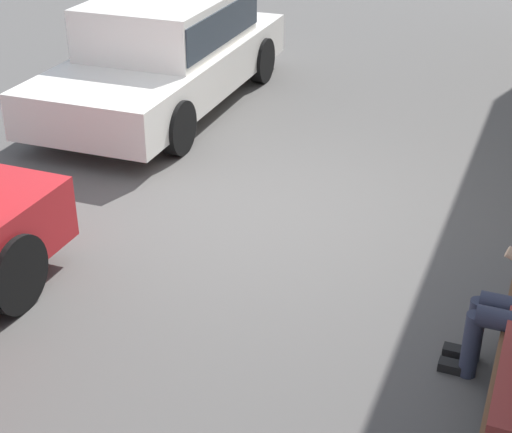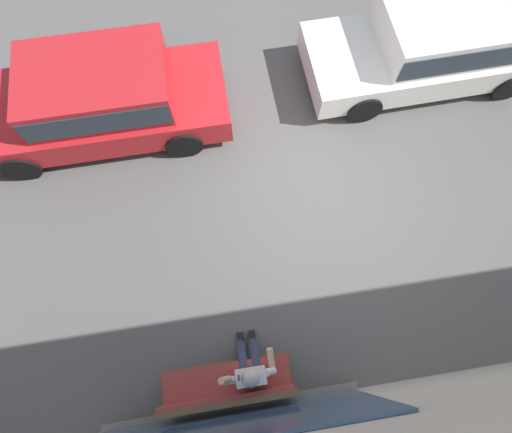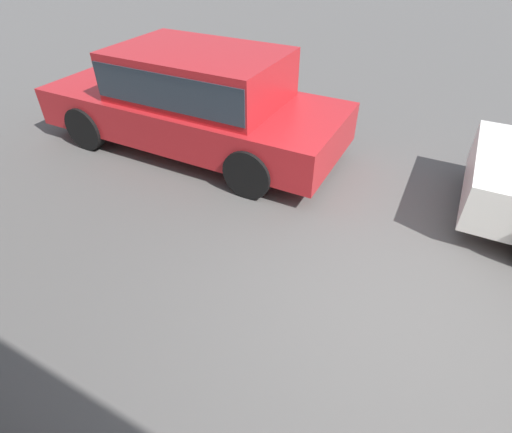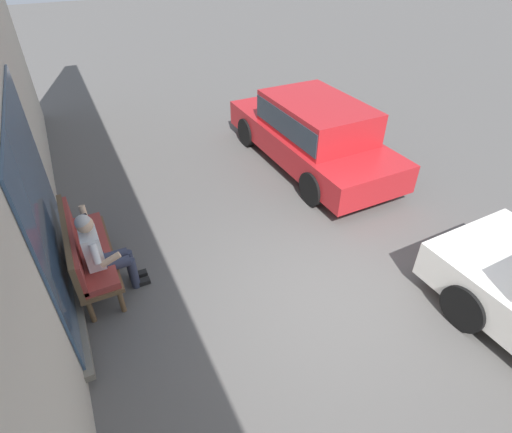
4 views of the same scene
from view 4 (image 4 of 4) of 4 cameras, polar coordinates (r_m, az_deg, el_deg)
ground_plane at (r=5.78m, az=10.58°, el=-11.88°), size 60.00×60.00×0.00m
bench at (r=6.09m, az=-23.41°, el=-4.31°), size 1.79×0.55×1.01m
person_on_phone at (r=5.74m, az=-21.15°, el=-4.75°), size 0.73×0.74×1.34m
parked_car_mid at (r=8.55m, az=8.12°, el=12.07°), size 4.46×1.85×1.44m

